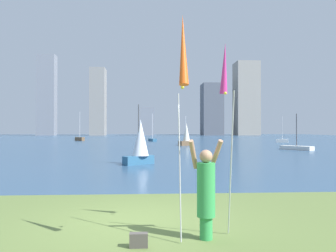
{
  "coord_description": "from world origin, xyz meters",
  "views": [
    {
      "loc": [
        0.33,
        -7.5,
        2.03
      ],
      "look_at": [
        1.22,
        7.96,
        2.16
      ],
      "focal_mm": 36.11,
      "sensor_mm": 36.0,
      "label": 1
    }
  ],
  "objects_px": {
    "person": "(206,190)",
    "sailboat_0": "(297,147)",
    "kite_flag_left": "(183,55)",
    "sailboat_6": "(282,141)",
    "bag": "(139,240)",
    "sailboat_5": "(152,139)",
    "sailboat_4": "(140,142)",
    "sailboat_8": "(186,136)",
    "sailboat_7": "(80,139)",
    "kite_flag_right": "(225,74)"
  },
  "relations": [
    {
      "from": "bag",
      "to": "sailboat_5",
      "type": "bearing_deg",
      "value": 89.1
    },
    {
      "from": "sailboat_7",
      "to": "sailboat_6",
      "type": "bearing_deg",
      "value": -16.8
    },
    {
      "from": "sailboat_5",
      "to": "sailboat_7",
      "type": "xyz_separation_m",
      "value": [
        -12.51,
        2.95,
        0.08
      ]
    },
    {
      "from": "person",
      "to": "sailboat_0",
      "type": "distance_m",
      "value": 28.99
    },
    {
      "from": "kite_flag_right",
      "to": "sailboat_4",
      "type": "bearing_deg",
      "value": 99.08
    },
    {
      "from": "kite_flag_right",
      "to": "sailboat_0",
      "type": "relative_size",
      "value": 1.07
    },
    {
      "from": "person",
      "to": "bag",
      "type": "height_order",
      "value": "person"
    },
    {
      "from": "kite_flag_left",
      "to": "sailboat_7",
      "type": "xyz_separation_m",
      "value": [
        -12.46,
        53.38,
        -2.9
      ]
    },
    {
      "from": "sailboat_6",
      "to": "bag",
      "type": "bearing_deg",
      "value": -114.79
    },
    {
      "from": "bag",
      "to": "sailboat_5",
      "type": "distance_m",
      "value": 50.23
    },
    {
      "from": "person",
      "to": "kite_flag_right",
      "type": "bearing_deg",
      "value": 57.54
    },
    {
      "from": "bag",
      "to": "sailboat_6",
      "type": "xyz_separation_m",
      "value": [
        20.12,
        43.56,
        0.17
      ]
    },
    {
      "from": "kite_flag_right",
      "to": "bag",
      "type": "xyz_separation_m",
      "value": [
        -1.71,
        -0.92,
        -3.03
      ]
    },
    {
      "from": "sailboat_4",
      "to": "sailboat_5",
      "type": "relative_size",
      "value": 0.75
    },
    {
      "from": "kite_flag_right",
      "to": "sailboat_4",
      "type": "relative_size",
      "value": 1.09
    },
    {
      "from": "sailboat_6",
      "to": "sailboat_8",
      "type": "distance_m",
      "value": 17.59
    },
    {
      "from": "sailboat_4",
      "to": "sailboat_6",
      "type": "bearing_deg",
      "value": 55.7
    },
    {
      "from": "sailboat_7",
      "to": "person",
      "type": "bearing_deg",
      "value": -76.23
    },
    {
      "from": "person",
      "to": "kite_flag_right",
      "type": "distance_m",
      "value": 2.37
    },
    {
      "from": "sailboat_4",
      "to": "sailboat_8",
      "type": "xyz_separation_m",
      "value": [
        5.06,
        21.49,
        -0.05
      ]
    },
    {
      "from": "person",
      "to": "sailboat_4",
      "type": "relative_size",
      "value": 0.53
    },
    {
      "from": "person",
      "to": "sailboat_0",
      "type": "relative_size",
      "value": 0.52
    },
    {
      "from": "bag",
      "to": "kite_flag_left",
      "type": "bearing_deg",
      "value": -15.53
    },
    {
      "from": "sailboat_5",
      "to": "sailboat_7",
      "type": "relative_size",
      "value": 0.91
    },
    {
      "from": "kite_flag_right",
      "to": "sailboat_8",
      "type": "height_order",
      "value": "kite_flag_right"
    },
    {
      "from": "sailboat_4",
      "to": "sailboat_6",
      "type": "relative_size",
      "value": 0.87
    },
    {
      "from": "person",
      "to": "sailboat_4",
      "type": "distance_m",
      "value": 13.33
    },
    {
      "from": "sailboat_8",
      "to": "sailboat_7",
      "type": "bearing_deg",
      "value": 132.3
    },
    {
      "from": "sailboat_0",
      "to": "sailboat_5",
      "type": "bearing_deg",
      "value": 119.65
    },
    {
      "from": "person",
      "to": "sailboat_7",
      "type": "xyz_separation_m",
      "value": [
        -12.94,
        52.81,
        -0.54
      ]
    },
    {
      "from": "kite_flag_right",
      "to": "sailboat_5",
      "type": "relative_size",
      "value": 0.82
    },
    {
      "from": "sailboat_5",
      "to": "sailboat_8",
      "type": "height_order",
      "value": "sailboat_5"
    },
    {
      "from": "bag",
      "to": "sailboat_0",
      "type": "height_order",
      "value": "sailboat_0"
    },
    {
      "from": "sailboat_7",
      "to": "sailboat_8",
      "type": "xyz_separation_m",
      "value": [
        16.46,
        -18.09,
        0.84
      ]
    },
    {
      "from": "sailboat_5",
      "to": "sailboat_6",
      "type": "xyz_separation_m",
      "value": [
        19.34,
        -6.66,
        0.01
      ]
    },
    {
      "from": "sailboat_0",
      "to": "kite_flag_left",
      "type": "bearing_deg",
      "value": -117.58
    },
    {
      "from": "person",
      "to": "sailboat_0",
      "type": "height_order",
      "value": "sailboat_0"
    },
    {
      "from": "kite_flag_right",
      "to": "sailboat_6",
      "type": "bearing_deg",
      "value": 66.64
    },
    {
      "from": "sailboat_7",
      "to": "sailboat_8",
      "type": "height_order",
      "value": "sailboat_7"
    },
    {
      "from": "kite_flag_left",
      "to": "sailboat_6",
      "type": "bearing_deg",
      "value": 66.12
    },
    {
      "from": "bag",
      "to": "sailboat_6",
      "type": "relative_size",
      "value": 0.08
    },
    {
      "from": "kite_flag_left",
      "to": "sailboat_4",
      "type": "height_order",
      "value": "kite_flag_left"
    },
    {
      "from": "sailboat_0",
      "to": "sailboat_4",
      "type": "height_order",
      "value": "sailboat_0"
    },
    {
      "from": "person",
      "to": "sailboat_5",
      "type": "height_order",
      "value": "sailboat_5"
    },
    {
      "from": "sailboat_6",
      "to": "sailboat_4",
      "type": "bearing_deg",
      "value": -124.3
    },
    {
      "from": "kite_flag_left",
      "to": "sailboat_8",
      "type": "xyz_separation_m",
      "value": [
        4.0,
        35.3,
        -2.06
      ]
    },
    {
      "from": "bag",
      "to": "sailboat_8",
      "type": "distance_m",
      "value": 35.42
    },
    {
      "from": "person",
      "to": "kite_flag_right",
      "type": "relative_size",
      "value": 0.49
    },
    {
      "from": "bag",
      "to": "sailboat_7",
      "type": "bearing_deg",
      "value": 102.43
    },
    {
      "from": "person",
      "to": "sailboat_7",
      "type": "height_order",
      "value": "sailboat_7"
    }
  ]
}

